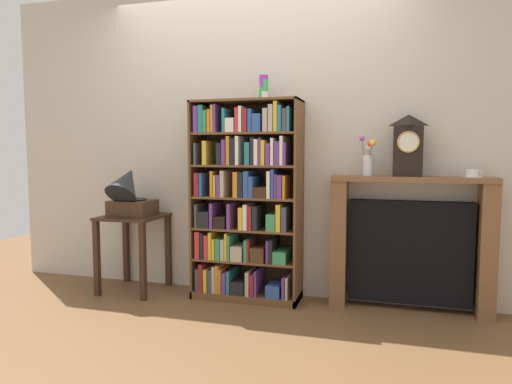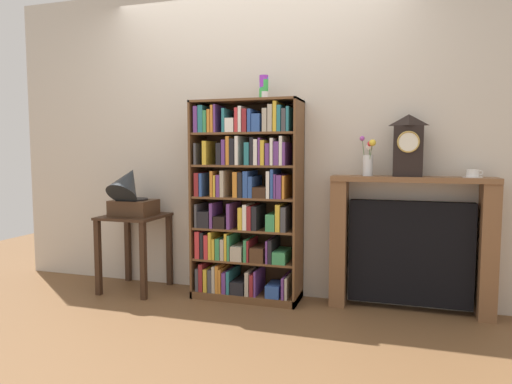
% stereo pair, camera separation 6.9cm
% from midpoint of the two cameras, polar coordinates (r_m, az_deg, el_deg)
% --- Properties ---
extents(ground_plane, '(7.90, 6.40, 0.02)m').
position_cam_midpoint_polar(ground_plane, '(3.76, -1.15, -13.72)').
color(ground_plane, brown).
extents(wall_back, '(4.90, 0.08, 2.60)m').
position_cam_midpoint_polar(wall_back, '(3.83, 2.26, 6.56)').
color(wall_back, beige).
rests_on(wall_back, ground).
extents(bookshelf, '(0.87, 0.34, 1.61)m').
position_cam_midpoint_polar(bookshelf, '(3.68, -0.82, -1.57)').
color(bookshelf, brown).
rests_on(bookshelf, ground).
extents(cup_stack, '(0.07, 0.07, 0.19)m').
position_cam_midpoint_polar(cup_stack, '(3.68, 1.54, 12.93)').
color(cup_stack, green).
rests_on(cup_stack, bookshelf).
extents(side_table_left, '(0.49, 0.50, 0.66)m').
position_cam_midpoint_polar(side_table_left, '(4.08, -14.52, -5.13)').
color(side_table_left, '#382316').
rests_on(side_table_left, ground).
extents(gramophone, '(0.35, 0.42, 0.48)m').
position_cam_midpoint_polar(gramophone, '(3.98, -15.04, -0.08)').
color(gramophone, '#472D1C').
rests_on(gramophone, side_table_left).
extents(fireplace_mantel, '(1.17, 0.22, 1.02)m').
position_cam_midpoint_polar(fireplace_mantel, '(3.63, 19.27, -6.32)').
color(fireplace_mantel, brown).
rests_on(fireplace_mantel, ground).
extents(mantel_clock, '(0.21, 0.15, 0.46)m').
position_cam_midpoint_polar(mantel_clock, '(3.54, 19.07, 5.54)').
color(mantel_clock, black).
rests_on(mantel_clock, fireplace_mantel).
extents(flower_vase, '(0.13, 0.15, 0.30)m').
position_cam_midpoint_polar(flower_vase, '(3.54, 14.44, 4.00)').
color(flower_vase, silver).
rests_on(flower_vase, fireplace_mantel).
extents(teacup_with_saucer, '(0.14, 0.14, 0.06)m').
position_cam_midpoint_polar(teacup_with_saucer, '(3.59, 26.04, 2.04)').
color(teacup_with_saucer, white).
rests_on(teacup_with_saucer, fireplace_mantel).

